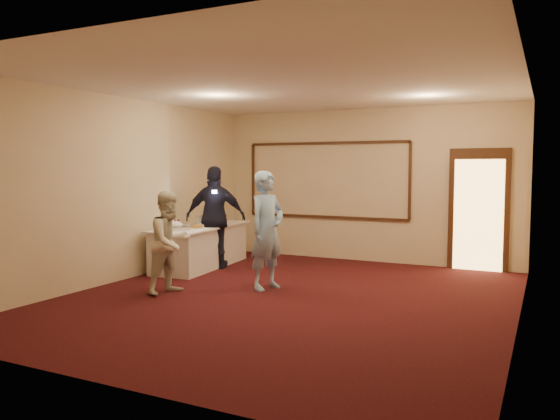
% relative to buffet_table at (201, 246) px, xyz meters
% --- Properties ---
extents(floor, '(7.00, 7.00, 0.00)m').
position_rel_buffet_table_xyz_m(floor, '(2.53, -1.51, -0.39)').
color(floor, black).
rests_on(floor, ground).
extents(room_walls, '(6.04, 7.04, 3.02)m').
position_rel_buffet_table_xyz_m(room_walls, '(2.53, -1.51, 1.64)').
color(room_walls, beige).
rests_on(room_walls, floor).
extents(wall_molding, '(3.45, 0.04, 1.55)m').
position_rel_buffet_table_xyz_m(wall_molding, '(1.73, 1.96, 1.21)').
color(wall_molding, black).
rests_on(wall_molding, room_walls).
extents(doorway, '(1.05, 0.07, 2.20)m').
position_rel_buffet_table_xyz_m(doorway, '(4.68, 1.95, 0.69)').
color(doorway, black).
rests_on(doorway, floor).
extents(buffet_table, '(1.16, 2.48, 0.77)m').
position_rel_buffet_table_xyz_m(buffet_table, '(0.00, 0.00, 0.00)').
color(buffet_table, silver).
rests_on(buffet_table, floor).
extents(pavlova_tray, '(0.47, 0.55, 0.18)m').
position_rel_buffet_table_xyz_m(pavlova_tray, '(0.05, -0.86, 0.46)').
color(pavlova_tray, '#B4B7BB').
rests_on(pavlova_tray, buffet_table).
extents(cupcake_stand, '(0.27, 0.27, 0.40)m').
position_rel_buffet_table_xyz_m(cupcake_stand, '(-0.11, 0.86, 0.52)').
color(cupcake_stand, '#C44A46').
rests_on(cupcake_stand, buffet_table).
extents(plate_stack_a, '(0.20, 0.20, 0.17)m').
position_rel_buffet_table_xyz_m(plate_stack_a, '(-0.10, 0.15, 0.47)').
color(plate_stack_a, white).
rests_on(plate_stack_a, buffet_table).
extents(plate_stack_b, '(0.21, 0.21, 0.17)m').
position_rel_buffet_table_xyz_m(plate_stack_b, '(0.14, 0.25, 0.47)').
color(plate_stack_b, white).
rests_on(plate_stack_b, buffet_table).
extents(tart, '(0.29, 0.29, 0.06)m').
position_rel_buffet_table_xyz_m(tart, '(0.18, -0.37, 0.41)').
color(tart, white).
rests_on(tart, buffet_table).
extents(man, '(0.59, 0.75, 1.80)m').
position_rel_buffet_table_xyz_m(man, '(1.98, -1.11, 0.51)').
color(man, '#92C2F4').
rests_on(man, floor).
extents(woman, '(0.69, 0.82, 1.51)m').
position_rel_buffet_table_xyz_m(woman, '(0.84, -1.98, 0.37)').
color(woman, silver).
rests_on(woman, floor).
extents(guest, '(1.19, 0.82, 1.88)m').
position_rel_buffet_table_xyz_m(guest, '(0.33, 0.01, 0.55)').
color(guest, black).
rests_on(guest, floor).
extents(camera_flash, '(0.07, 0.04, 0.05)m').
position_rel_buffet_table_xyz_m(camera_flash, '(0.49, -0.27, 1.04)').
color(camera_flash, white).
rests_on(camera_flash, guest).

